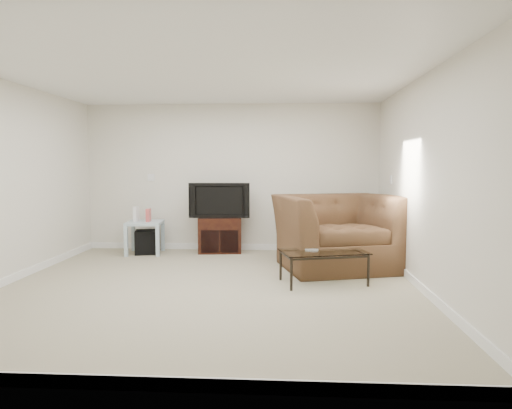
# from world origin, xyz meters

# --- Properties ---
(floor) EXTENTS (5.00, 5.00, 0.00)m
(floor) POSITION_xyz_m (0.00, 0.00, 0.00)
(floor) COLOR tan
(floor) RESTS_ON ground
(ceiling) EXTENTS (5.00, 5.00, 0.00)m
(ceiling) POSITION_xyz_m (0.00, 0.00, 2.50)
(ceiling) COLOR white
(ceiling) RESTS_ON ground
(wall_back) EXTENTS (5.00, 0.02, 2.50)m
(wall_back) POSITION_xyz_m (0.00, 2.50, 1.25)
(wall_back) COLOR silver
(wall_back) RESTS_ON ground
(wall_left) EXTENTS (0.02, 5.00, 2.50)m
(wall_left) POSITION_xyz_m (-2.50, 0.00, 1.25)
(wall_left) COLOR silver
(wall_left) RESTS_ON ground
(wall_right) EXTENTS (0.02, 5.00, 2.50)m
(wall_right) POSITION_xyz_m (2.50, 0.00, 1.25)
(wall_right) COLOR silver
(wall_right) RESTS_ON ground
(plate_back) EXTENTS (0.12, 0.02, 0.12)m
(plate_back) POSITION_xyz_m (-1.40, 2.49, 1.25)
(plate_back) COLOR white
(plate_back) RESTS_ON wall_back
(plate_right_switch) EXTENTS (0.02, 0.09, 0.13)m
(plate_right_switch) POSITION_xyz_m (2.49, 1.60, 1.25)
(plate_right_switch) COLOR white
(plate_right_switch) RESTS_ON wall_right
(plate_right_outlet) EXTENTS (0.02, 0.08, 0.12)m
(plate_right_outlet) POSITION_xyz_m (2.49, 1.30, 0.30)
(plate_right_outlet) COLOR white
(plate_right_outlet) RESTS_ON wall_right
(tv_stand) EXTENTS (0.76, 0.57, 0.59)m
(tv_stand) POSITION_xyz_m (-0.17, 2.28, 0.30)
(tv_stand) COLOR black
(tv_stand) RESTS_ON floor
(dvd_player) EXTENTS (0.40, 0.30, 0.05)m
(dvd_player) POSITION_xyz_m (-0.17, 2.24, 0.49)
(dvd_player) COLOR black
(dvd_player) RESTS_ON tv_stand
(television) EXTENTS (0.94, 0.23, 0.58)m
(television) POSITION_xyz_m (-0.17, 2.25, 0.88)
(television) COLOR black
(television) RESTS_ON tv_stand
(side_table) EXTENTS (0.61, 0.61, 0.54)m
(side_table) POSITION_xyz_m (-1.39, 2.05, 0.27)
(side_table) COLOR #CBEBFA
(side_table) RESTS_ON floor
(subwoofer) EXTENTS (0.46, 0.46, 0.39)m
(subwoofer) POSITION_xyz_m (-1.36, 2.08, 0.19)
(subwoofer) COLOR black
(subwoofer) RESTS_ON floor
(game_console) EXTENTS (0.07, 0.18, 0.25)m
(game_console) POSITION_xyz_m (-1.52, 2.01, 0.66)
(game_console) COLOR white
(game_console) RESTS_ON side_table
(game_case) EXTENTS (0.06, 0.16, 0.21)m
(game_case) POSITION_xyz_m (-1.32, 2.03, 0.64)
(game_case) COLOR #CC4C4C
(game_case) RESTS_ON side_table
(recliner) EXTENTS (1.82, 1.42, 1.40)m
(recliner) POSITION_xyz_m (1.65, 1.20, 0.70)
(recliner) COLOR #49341C
(recliner) RESTS_ON floor
(coffee_table) EXTENTS (1.15, 0.82, 0.40)m
(coffee_table) POSITION_xyz_m (1.39, 0.31, 0.20)
(coffee_table) COLOR black
(coffee_table) RESTS_ON floor
(remote) EXTENTS (0.17, 0.07, 0.02)m
(remote) POSITION_xyz_m (1.25, 0.35, 0.41)
(remote) COLOR #B2B2B7
(remote) RESTS_ON coffee_table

